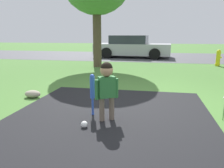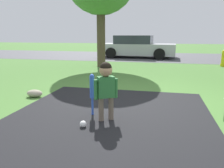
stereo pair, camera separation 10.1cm
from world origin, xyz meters
name	(u,v)px [view 1 (the left image)]	position (x,y,z in m)	size (l,w,h in m)	color
ground_plane	(144,104)	(0.00, 0.00, 0.00)	(60.00, 60.00, 0.00)	#477533
street_strip	(152,56)	(0.00, 9.39, 0.00)	(40.00, 6.00, 0.01)	#4C4C51
child	(107,83)	(-0.51, -0.87, 0.57)	(0.32, 0.24, 0.88)	#6B5B4C
baseball_bat	(92,89)	(-0.78, -0.71, 0.43)	(0.08, 0.08, 0.67)	blue
sports_ball	(84,124)	(-0.76, -1.20, 0.05)	(0.09, 0.09, 0.09)	white
fire_hydrant	(218,58)	(2.71, 5.76, 0.33)	(0.23, 0.21, 0.67)	yellow
parked_car	(132,47)	(-1.16, 8.68, 0.59)	(4.29, 2.19, 1.23)	#B7B7BC
edging_rock	(33,94)	(-2.27, 0.02, 0.08)	(0.33, 0.23, 0.15)	#9E937F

